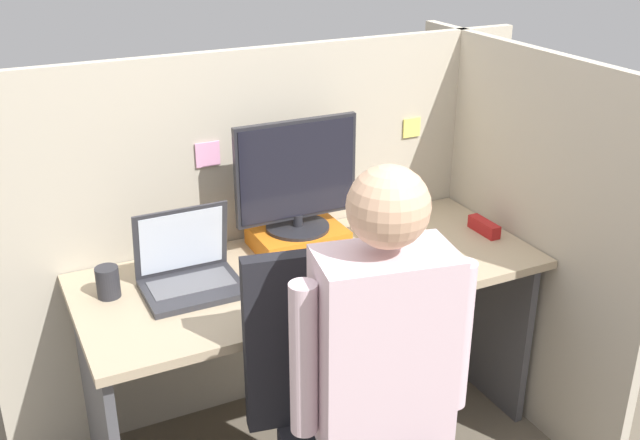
{
  "coord_description": "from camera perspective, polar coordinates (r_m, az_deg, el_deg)",
  "views": [
    {
      "loc": [
        -0.96,
        -1.7,
        1.87
      ],
      "look_at": [
        -0.05,
        0.16,
        0.96
      ],
      "focal_mm": 42.0,
      "sensor_mm": 36.0,
      "label": 1
    }
  ],
  "objects": [
    {
      "name": "cubicle_panel_back",
      "position": [
        2.82,
        -3.62,
        -0.96
      ],
      "size": [
        2.06,
        0.05,
        1.39
      ],
      "color": "#B7AD99",
      "rests_on": "ground"
    },
    {
      "name": "cubicle_panel_right",
      "position": [
        2.89,
        14.57,
        -1.07
      ],
      "size": [
        0.04,
        1.27,
        1.39
      ],
      "color": "#B7AD99",
      "rests_on": "ground"
    },
    {
      "name": "desk",
      "position": [
        2.61,
        -0.57,
        -6.89
      ],
      "size": [
        1.56,
        0.65,
        0.71
      ],
      "color": "tan",
      "rests_on": "ground"
    },
    {
      "name": "paper_box",
      "position": [
        2.66,
        -1.7,
        -1.36
      ],
      "size": [
        0.32,
        0.24,
        0.07
      ],
      "color": "orange",
      "rests_on": "desk"
    },
    {
      "name": "monitor",
      "position": [
        2.57,
        -1.79,
        3.23
      ],
      "size": [
        0.45,
        0.22,
        0.4
      ],
      "color": "#232328",
      "rests_on": "paper_box"
    },
    {
      "name": "laptop",
      "position": [
        2.42,
        -9.92,
        -4.03
      ],
      "size": [
        0.31,
        0.24,
        0.26
      ],
      "color": "#2D2D33",
      "rests_on": "desk"
    },
    {
      "name": "mouse",
      "position": [
        2.36,
        -4.5,
        -5.42
      ],
      "size": [
        0.07,
        0.05,
        0.03
      ],
      "color": "silver",
      "rests_on": "desk"
    },
    {
      "name": "stapler",
      "position": [
        2.84,
        12.39,
        -0.51
      ],
      "size": [
        0.04,
        0.15,
        0.05
      ],
      "color": "#A31919",
      "rests_on": "desk"
    },
    {
      "name": "carrot_toy",
      "position": [
        2.37,
        -1.42,
        -5.06
      ],
      "size": [
        0.05,
        0.11,
        0.05
      ],
      "color": "orange",
      "rests_on": "desk"
    },
    {
      "name": "office_chair",
      "position": [
        2.16,
        2.64,
        -15.6
      ],
      "size": [
        0.55,
        0.6,
        0.99
      ],
      "color": "black",
      "rests_on": "ground"
    },
    {
      "name": "person",
      "position": [
        1.91,
        5.81,
        -12.12
      ],
      "size": [
        0.47,
        0.47,
        1.31
      ],
      "color": "brown",
      "rests_on": "ground"
    },
    {
      "name": "coffee_mug",
      "position": [
        2.74,
        4.16,
        -0.39
      ],
      "size": [
        0.09,
        0.09,
        0.1
      ],
      "color": "white",
      "rests_on": "desk"
    },
    {
      "name": "pen_cup",
      "position": [
        2.42,
        -15.86,
        -4.58
      ],
      "size": [
        0.07,
        0.07,
        0.1
      ],
      "color": "#28282D",
      "rests_on": "desk"
    }
  ]
}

